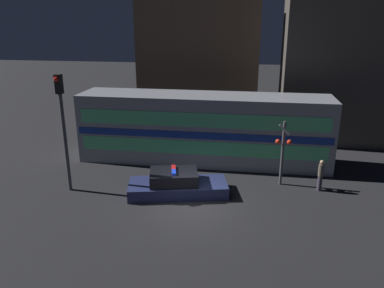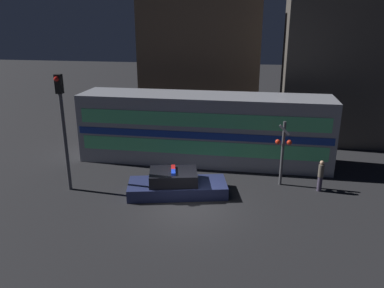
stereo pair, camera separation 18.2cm
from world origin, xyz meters
The scene contains 8 objects.
ground_plane centered at (0.00, 0.00, 0.00)m, with size 120.00×120.00×0.00m, color black.
train centered at (-0.26, 6.20, 2.03)m, with size 14.77×2.99×4.07m.
police_car centered at (-0.96, 1.35, 0.49)m, with size 5.11×2.93×1.33m.
pedestrian centered at (6.08, 2.88, 0.84)m, with size 0.27×0.27×1.63m.
crossing_signal_near centered at (4.18, 3.30, 1.94)m, with size 0.82×0.36×3.40m.
traffic_light_corner centered at (-6.40, 0.96, 3.55)m, with size 0.30×0.46×5.83m.
building_left centered at (-1.70, 15.76, 5.05)m, with size 9.21×6.49×10.10m.
building_center centered at (8.98, 12.09, 5.20)m, with size 8.92×4.35×10.41m.
Camera 1 is at (2.44, -15.17, 8.20)m, focal length 35.00 mm.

